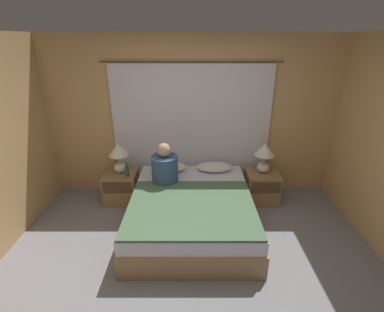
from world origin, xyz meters
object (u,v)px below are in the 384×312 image
object	(u,v)px
lamp_right	(265,154)
pillow_right	(215,167)
nightstand_left	(122,187)
beer_bottle_on_left_stand	(128,171)
nightstand_right	(262,187)
bed	(192,211)
lamp_left	(119,154)
person_left_in_bed	(165,167)
pillow_left	(169,167)

from	to	relation	value
lamp_right	pillow_right	bearing A→B (deg)	175.18
nightstand_left	pillow_right	size ratio (longest dim) A/B	0.89
pillow_right	beer_bottle_on_left_stand	bearing A→B (deg)	-171.37
nightstand_left	nightstand_right	world-z (taller)	same
bed	beer_bottle_on_left_stand	bearing A→B (deg)	149.90
lamp_left	lamp_right	distance (m)	2.23
nightstand_left	beer_bottle_on_left_stand	xyz separation A→B (m)	(0.14, -0.09, 0.33)
pillow_right	nightstand_left	bearing A→B (deg)	-175.61
person_left_in_bed	lamp_right	bearing A→B (deg)	11.93
person_left_in_bed	bed	bearing A→B (deg)	-45.45
person_left_in_bed	beer_bottle_on_left_stand	xyz separation A→B (m)	(-0.59, 0.18, -0.15)
pillow_left	beer_bottle_on_left_stand	bearing A→B (deg)	-161.83
lamp_left	person_left_in_bed	xyz separation A→B (m)	(0.73, -0.32, -0.07)
lamp_left	beer_bottle_on_left_stand	size ratio (longest dim) A/B	2.21
nightstand_right	pillow_right	bearing A→B (deg)	171.49
bed	lamp_right	size ratio (longest dim) A/B	4.11
lamp_left	lamp_right	bearing A→B (deg)	0.00
bed	nightstand_right	xyz separation A→B (m)	(1.11, 0.65, 0.01)
lamp_right	lamp_left	bearing A→B (deg)	180.00
pillow_right	pillow_left	bearing A→B (deg)	180.00
bed	lamp_right	world-z (taller)	lamp_right
nightstand_right	lamp_left	size ratio (longest dim) A/B	1.06
pillow_right	person_left_in_bed	world-z (taller)	person_left_in_bed
pillow_right	beer_bottle_on_left_stand	xyz separation A→B (m)	(-1.33, -0.20, 0.03)
pillow_left	pillow_right	xyz separation A→B (m)	(0.72, 0.00, 0.00)
person_left_in_bed	beer_bottle_on_left_stand	distance (m)	0.64
nightstand_right	lamp_left	world-z (taller)	lamp_left
nightstand_right	bed	bearing A→B (deg)	-149.53
bed	lamp_left	xyz separation A→B (m)	(-1.11, 0.70, 0.55)
beer_bottle_on_left_stand	person_left_in_bed	bearing A→B (deg)	-16.62
nightstand_left	lamp_right	xyz separation A→B (m)	(2.23, 0.05, 0.54)
pillow_left	beer_bottle_on_left_stand	size ratio (longest dim) A/B	2.63
pillow_right	beer_bottle_on_left_stand	distance (m)	1.35
nightstand_right	person_left_in_bed	bearing A→B (deg)	-169.90
lamp_right	pillow_left	size ratio (longest dim) A/B	0.84
bed	person_left_in_bed	xyz separation A→B (m)	(-0.38, 0.39, 0.48)
lamp_left	pillow_right	world-z (taller)	lamp_left
pillow_right	person_left_in_bed	xyz separation A→B (m)	(-0.74, -0.38, 0.18)
lamp_right	person_left_in_bed	xyz separation A→B (m)	(-1.49, -0.32, -0.07)
lamp_right	pillow_left	world-z (taller)	lamp_right
lamp_right	beer_bottle_on_left_stand	size ratio (longest dim) A/B	2.21
nightstand_right	beer_bottle_on_left_stand	distance (m)	2.11
lamp_left	bed	bearing A→B (deg)	-32.32
nightstand_left	nightstand_right	bearing A→B (deg)	0.00
person_left_in_bed	pillow_right	bearing A→B (deg)	27.12
pillow_left	person_left_in_bed	xyz separation A→B (m)	(-0.02, -0.38, 0.18)
lamp_left	person_left_in_bed	world-z (taller)	person_left_in_bed
lamp_right	pillow_left	bearing A→B (deg)	177.53
beer_bottle_on_left_stand	lamp_right	bearing A→B (deg)	3.80
nightstand_right	pillow_right	world-z (taller)	pillow_right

